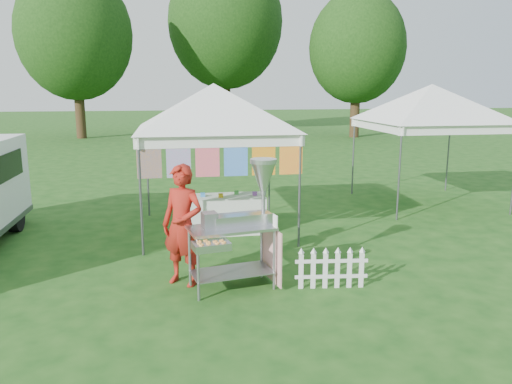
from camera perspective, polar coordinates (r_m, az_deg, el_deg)
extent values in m
plane|color=#184614|center=(7.25, -2.02, -11.89)|extent=(120.00, 120.00, 0.00)
cylinder|color=#59595E|center=(8.87, -13.04, -0.61)|extent=(0.04, 0.04, 2.10)
cylinder|color=#59595E|center=(9.15, 5.00, 0.03)|extent=(0.04, 0.04, 2.10)
cylinder|color=#59595E|center=(11.66, -12.30, 2.37)|extent=(0.04, 0.04, 2.10)
cylinder|color=#59595E|center=(11.87, 1.53, 2.80)|extent=(0.04, 0.04, 2.10)
cube|color=white|center=(8.75, -3.97, 5.81)|extent=(3.00, 0.03, 0.22)
cube|color=white|center=(11.57, -5.41, 7.25)|extent=(3.00, 0.03, 0.22)
pyramid|color=white|center=(10.11, -4.89, 12.28)|extent=(4.24, 4.24, 0.90)
cylinder|color=#59595E|center=(8.74, -3.98, 6.33)|extent=(3.00, 0.03, 0.03)
cube|color=orange|center=(8.75, -12.13, 3.79)|extent=(0.42, 0.01, 0.70)
cube|color=#34C3BA|center=(8.74, -8.85, 3.90)|extent=(0.42, 0.01, 0.70)
cube|color=#D21AA4|center=(8.76, -5.57, 4.01)|extent=(0.42, 0.01, 0.70)
cube|color=#1A34D4|center=(8.81, -2.32, 4.10)|extent=(0.42, 0.01, 0.70)
cube|color=#E55219|center=(8.89, 0.89, 4.17)|extent=(0.42, 0.01, 0.70)
cube|color=red|center=(8.99, 4.03, 4.24)|extent=(0.42, 0.01, 0.70)
cylinder|color=#59595E|center=(11.45, 16.05, 2.01)|extent=(0.04, 0.04, 2.10)
cylinder|color=#59595E|center=(14.03, 11.06, 3.99)|extent=(0.04, 0.04, 2.10)
cylinder|color=#59595E|center=(15.27, 21.10, 4.04)|extent=(0.04, 0.04, 2.10)
cube|color=white|center=(12.03, 22.46, 6.59)|extent=(3.00, 0.03, 0.22)
cube|color=white|center=(14.50, 16.51, 7.75)|extent=(3.00, 0.03, 0.22)
pyramid|color=white|center=(13.22, 19.51, 11.55)|extent=(4.24, 4.24, 0.90)
cylinder|color=#59595E|center=(12.02, 22.49, 6.97)|extent=(3.00, 0.03, 0.03)
cylinder|color=#322012|center=(31.02, -19.52, 9.46)|extent=(0.56, 0.56, 3.96)
ellipsoid|color=#275216|center=(31.14, -20.03, 16.58)|extent=(6.40, 6.40, 7.36)
cylinder|color=#322012|center=(34.80, -3.40, 11.02)|extent=(0.56, 0.56, 4.84)
ellipsoid|color=#275216|center=(35.05, -3.50, 18.77)|extent=(7.60, 7.60, 8.74)
cylinder|color=#322012|center=(30.60, 11.25, 9.47)|extent=(0.56, 0.56, 3.52)
ellipsoid|color=#275216|center=(30.66, 11.51, 15.90)|extent=(5.60, 5.60, 6.44)
cylinder|color=gray|center=(7.00, -6.62, -8.75)|extent=(0.05, 0.05, 0.93)
cylinder|color=gray|center=(7.33, 2.10, -7.72)|extent=(0.05, 0.05, 0.93)
cylinder|color=gray|center=(7.48, -7.58, -7.42)|extent=(0.05, 0.05, 0.93)
cylinder|color=gray|center=(7.79, 0.64, -6.52)|extent=(0.05, 0.05, 0.93)
cube|color=gray|center=(7.45, -2.77, -9.09)|extent=(1.26, 0.79, 0.02)
cube|color=#B7B7BC|center=(7.24, -2.83, -4.14)|extent=(1.33, 0.83, 0.04)
cube|color=#B7B7BC|center=(7.31, -1.57, -3.16)|extent=(0.91, 0.41, 0.15)
cube|color=gray|center=(7.17, -5.32, -3.23)|extent=(0.24, 0.26, 0.23)
cylinder|color=gray|center=(7.34, 0.85, -0.17)|extent=(0.06, 0.06, 0.93)
cone|color=#B7B7BC|center=(7.29, 0.85, 1.81)|extent=(0.43, 0.43, 0.41)
cylinder|color=#B7B7BC|center=(7.25, 0.86, 3.57)|extent=(0.46, 0.46, 0.06)
cube|color=#B7B7BC|center=(6.80, -5.14, -6.14)|extent=(0.54, 0.39, 0.10)
cube|color=#D99592|center=(7.58, 1.77, -7.05)|extent=(0.16, 0.76, 0.83)
cube|color=white|center=(7.13, 2.21, -3.35)|extent=(0.04, 0.14, 0.19)
imported|color=maroon|center=(7.50, -8.39, -3.78)|extent=(0.80, 0.73, 1.83)
cube|color=black|center=(10.30, -27.15, 2.26)|extent=(0.05, 2.54, 0.51)
cylinder|color=black|center=(11.41, -25.79, -2.54)|extent=(0.21, 0.63, 0.63)
cube|color=white|center=(7.45, 5.17, -8.95)|extent=(0.07, 0.03, 0.56)
cube|color=white|center=(7.47, 6.55, -8.90)|extent=(0.07, 0.03, 0.56)
cube|color=white|center=(7.50, 7.92, -8.84)|extent=(0.07, 0.03, 0.56)
cube|color=white|center=(7.54, 9.28, -8.79)|extent=(0.07, 0.03, 0.56)
cube|color=white|center=(7.58, 10.63, -8.72)|extent=(0.07, 0.03, 0.56)
cube|color=white|center=(7.62, 11.96, -8.66)|extent=(0.07, 0.03, 0.56)
cube|color=white|center=(7.56, 8.58, -9.53)|extent=(1.08, 0.15, 0.05)
cube|color=white|center=(7.47, 8.64, -7.81)|extent=(1.08, 0.15, 0.05)
cube|color=white|center=(10.21, -4.09, -2.55)|extent=(1.80, 0.70, 0.76)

